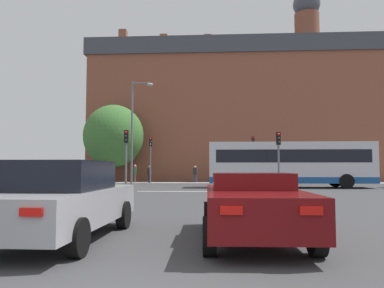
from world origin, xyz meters
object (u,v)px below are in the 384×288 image
Objects in this scene: car_saloon_left at (62,200)px; pedestrian_walking_west at (135,172)px; bus_crossing_lead at (290,163)px; street_lamp_junction at (135,123)px; pedestrian_waiting at (195,173)px; traffic_light_near_left at (126,149)px; pedestrian_walking_east at (149,173)px; traffic_light_near_right at (279,151)px; traffic_light_far_right at (253,152)px; traffic_light_far_left at (150,152)px; car_roadster_right at (253,205)px.

pedestrian_walking_west is at bearing 99.90° from car_saloon_left.
car_saloon_left is 0.41× the size of bus_crossing_lead.
bus_crossing_lead is 12.19m from street_lamp_junction.
traffic_light_near_left is at bearing 97.87° from pedestrian_waiting.
pedestrian_walking_west is (-5.69, -1.30, 0.07)m from pedestrian_waiting.
pedestrian_waiting is 1.00× the size of pedestrian_walking_east.
traffic_light_near_right is 2.12× the size of pedestrian_walking_west.
car_saloon_left is at bearing -103.41° from traffic_light_far_right.
pedestrian_walking_east is at bearing -179.46° from traffic_light_far_right.
traffic_light_far_left is at bearing -114.51° from pedestrian_walking_west.
traffic_light_far_right reaches higher than traffic_light_far_left.
car_roadster_right is 29.10m from pedestrian_walking_west.
pedestrian_walking_east is at bearing 130.40° from traffic_light_near_right.
pedestrian_walking_east is (-0.19, 0.56, -1.93)m from traffic_light_far_left.
bus_crossing_lead is 11.89m from pedestrian_waiting.
bus_crossing_lead is (4.69, 19.83, 1.05)m from car_roadster_right.
traffic_light_far_right is at bearing 3.85° from traffic_light_far_left.
street_lamp_junction reaches higher than car_saloon_left.
bus_crossing_lead is 14.21m from pedestrian_walking_east.
car_roadster_right is 28.31m from traffic_light_far_right.
traffic_light_near_right is at bearing 2.00° from traffic_light_near_left.
street_lamp_junction reaches higher than bus_crossing_lead.
traffic_light_near_left is 11.77m from traffic_light_far_left.
traffic_light_near_right reaches higher than pedestrian_walking_west.
traffic_light_near_left is (-9.54, -0.33, 0.09)m from traffic_light_near_right.
car_roadster_right is at bearing 118.18° from pedestrian_waiting.
traffic_light_near_right is at bearing 66.14° from pedestrian_walking_east.
traffic_light_far_left is at bearing -176.15° from traffic_light_far_right.
pedestrian_waiting reaches higher than car_saloon_left.
pedestrian_walking_west reaches higher than car_saloon_left.
traffic_light_near_left reaches higher than traffic_light_near_right.
bus_crossing_lead is at bearing 75.66° from car_roadster_right.
traffic_light_near_left is (-6.28, 15.67, 1.88)m from car_roadster_right.
traffic_light_near_right is (7.05, 16.17, 1.69)m from car_saloon_left.
car_saloon_left is at bearing -81.06° from traffic_light_near_left.
traffic_light_near_left is at bearing -126.64° from traffic_light_far_right.
traffic_light_far_left reaches higher than bus_crossing_lead.
traffic_light_far_left is at bearing 131.23° from traffic_light_near_right.
traffic_light_near_right is 2.26× the size of pedestrian_waiting.
traffic_light_near_left is at bearing -69.21° from bus_crossing_lead.
street_lamp_junction is at bearing 151.82° from traffic_light_near_right.
traffic_light_far_left reaches higher than pedestrian_walking_east.
car_roadster_right is 1.02× the size of traffic_light_far_left.
pedestrian_walking_east is 1.37m from pedestrian_walking_west.
bus_crossing_lead is 15.30m from pedestrian_walking_west.
traffic_light_near_left is at bearing 28.77° from pedestrian_walking_east.
car_saloon_left reaches higher than car_roadster_right.
car_saloon_left is 1.08× the size of traffic_light_far_right.
traffic_light_far_right is at bearing -96.75° from pedestrian_walking_west.
traffic_light_near_left is 12.44m from pedestrian_walking_east.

